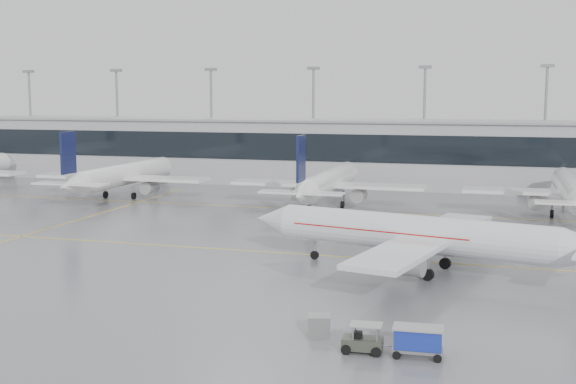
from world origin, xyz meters
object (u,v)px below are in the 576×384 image
(air_canada_jet, at_px, (425,235))
(baggage_tug, at_px, (363,342))
(gse_unit, at_px, (319,326))
(baggage_cart, at_px, (418,339))

(air_canada_jet, height_order, baggage_tug, air_canada_jet)
(baggage_tug, distance_m, gse_unit, 4.16)
(air_canada_jet, xyz_separation_m, baggage_tug, (-1.81, -22.94, -3.00))
(baggage_tug, height_order, gse_unit, baggage_tug)
(gse_unit, bearing_deg, baggage_tug, -46.95)
(air_canada_jet, bearing_deg, baggage_tug, 98.72)
(air_canada_jet, distance_m, baggage_cart, 22.95)
(air_canada_jet, relative_size, baggage_tug, 9.09)
(air_canada_jet, height_order, baggage_cart, air_canada_jet)
(baggage_cart, xyz_separation_m, gse_unit, (-7.10, 2.05, -0.40))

